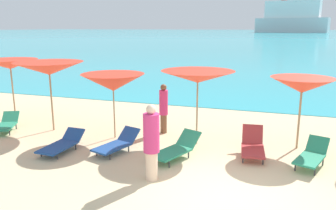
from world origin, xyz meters
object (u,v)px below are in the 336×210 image
(umbrella_4, at_px, (198,77))
(lounge_chair_3, at_px, (253,145))
(beachgoer_2, at_px, (164,107))
(umbrella_1, at_px, (10,64))
(umbrella_3, at_px, (113,82))
(beachgoer_0, at_px, (151,141))
(umbrella_5, at_px, (302,85))
(cruise_ship, at_px, (292,18))
(lounge_chair_6, at_px, (62,144))
(lounge_chair_13, at_px, (312,155))
(lounge_chair_8, at_px, (117,143))
(lounge_chair_5, at_px, (6,124))
(umbrella_2, at_px, (49,69))
(lounge_chair_11, at_px, (176,148))

(umbrella_4, distance_m, lounge_chair_3, 2.50)
(umbrella_4, distance_m, beachgoer_2, 1.91)
(umbrella_1, bearing_deg, umbrella_3, -11.66)
(lounge_chair_3, bearing_deg, beachgoer_0, -139.26)
(umbrella_1, relative_size, umbrella_5, 1.09)
(umbrella_5, relative_size, beachgoer_2, 1.27)
(umbrella_3, bearing_deg, cruise_ship, 87.50)
(umbrella_5, relative_size, lounge_chair_6, 1.35)
(beachgoer_0, bearing_deg, umbrella_5, 142.40)
(lounge_chair_13, distance_m, cruise_ship, 224.67)
(lounge_chair_13, height_order, beachgoer_2, beachgoer_2)
(umbrella_5, bearing_deg, lounge_chair_13, -77.13)
(lounge_chair_3, height_order, lounge_chair_13, lounge_chair_3)
(lounge_chair_13, bearing_deg, lounge_chair_8, -153.87)
(cruise_ship, bearing_deg, beachgoer_2, -78.11)
(umbrella_3, xyz_separation_m, lounge_chair_6, (-0.87, -1.59, -1.58))
(umbrella_1, xyz_separation_m, lounge_chair_3, (9.24, -1.26, -1.79))
(lounge_chair_5, distance_m, lounge_chair_13, 9.70)
(lounge_chair_3, distance_m, lounge_chair_8, 3.81)
(lounge_chair_8, bearing_deg, umbrella_3, 137.06)
(lounge_chair_3, bearing_deg, lounge_chair_13, -16.01)
(lounge_chair_3, bearing_deg, cruise_ship, 82.24)
(umbrella_2, bearing_deg, lounge_chair_13, -3.97)
(umbrella_4, bearing_deg, umbrella_2, -177.89)
(umbrella_5, distance_m, lounge_chair_6, 7.05)
(umbrella_3, distance_m, beachgoer_2, 1.89)
(umbrella_1, relative_size, lounge_chair_5, 1.52)
(umbrella_2, bearing_deg, beachgoer_2, 13.71)
(lounge_chair_6, bearing_deg, lounge_chair_5, 162.55)
(lounge_chair_6, bearing_deg, lounge_chair_13, 11.08)
(lounge_chair_6, bearing_deg, umbrella_5, 22.34)
(umbrella_2, distance_m, cruise_ship, 224.34)
(umbrella_5, bearing_deg, lounge_chair_3, -138.59)
(umbrella_4, height_order, cruise_ship, cruise_ship)
(umbrella_3, distance_m, lounge_chair_6, 2.40)
(lounge_chair_11, bearing_deg, umbrella_5, 52.27)
(lounge_chair_13, bearing_deg, umbrella_1, -168.72)
(lounge_chair_6, relative_size, beachgoer_0, 0.86)
(umbrella_4, xyz_separation_m, beachgoer_2, (-1.31, 0.72, -1.18))
(lounge_chair_6, bearing_deg, cruise_ship, 89.21)
(lounge_chair_5, bearing_deg, beachgoer_0, -43.98)
(umbrella_2, relative_size, lounge_chair_5, 1.57)
(umbrella_1, xyz_separation_m, beachgoer_0, (7.13, -3.53, -1.15))
(umbrella_1, bearing_deg, lounge_chair_8, -21.08)
(lounge_chair_3, height_order, lounge_chair_11, lounge_chair_3)
(umbrella_3, xyz_separation_m, lounge_chair_8, (0.65, -1.13, -1.55))
(beachgoer_2, bearing_deg, lounge_chair_3, -108.92)
(lounge_chair_5, relative_size, lounge_chair_8, 0.95)
(umbrella_4, bearing_deg, umbrella_5, 10.72)
(umbrella_5, xyz_separation_m, beachgoer_2, (-4.22, 0.17, -0.99))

